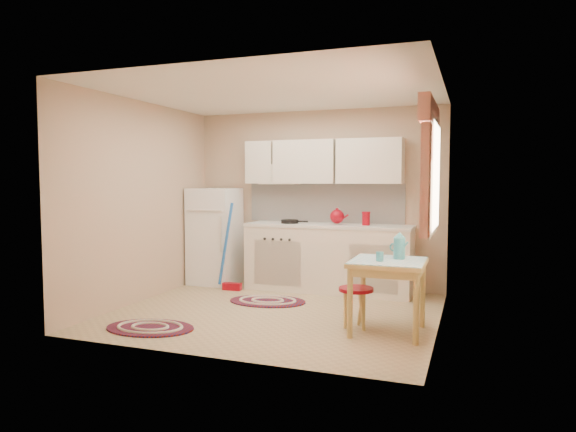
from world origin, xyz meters
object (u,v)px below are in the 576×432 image
(fridge, at_px, (215,236))
(stool, at_px, (356,308))
(base_cabinets, at_px, (328,259))
(table, at_px, (388,297))

(fridge, bearing_deg, stool, -32.43)
(fridge, height_order, base_cabinets, fridge)
(fridge, xyz_separation_m, stool, (2.45, -1.56, -0.49))
(fridge, xyz_separation_m, table, (2.78, -1.60, -0.34))
(base_cabinets, bearing_deg, fridge, -178.32)
(base_cabinets, relative_size, table, 3.12)
(fridge, height_order, stool, fridge)
(table, relative_size, stool, 1.71)
(fridge, relative_size, base_cabinets, 0.62)
(table, xyz_separation_m, stool, (-0.33, 0.04, -0.15))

